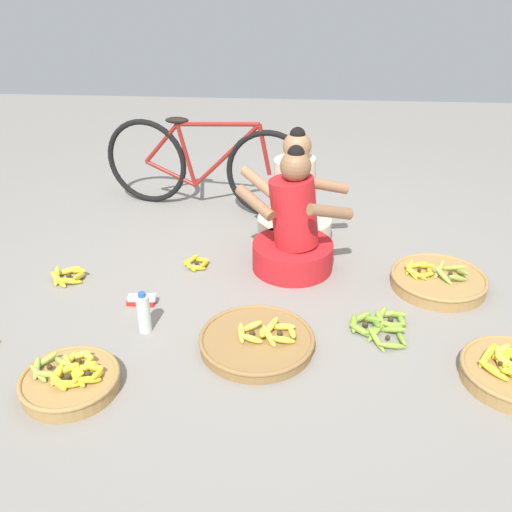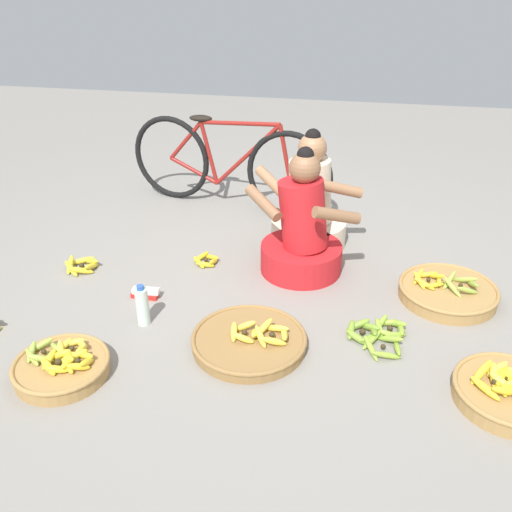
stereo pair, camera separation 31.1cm
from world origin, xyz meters
name	(u,v)px [view 2 (the right image)]	position (x,y,z in m)	size (l,w,h in m)	color
ground_plane	(262,291)	(0.00, 0.00, 0.00)	(10.00, 10.00, 0.00)	gray
vendor_woman_front	(302,233)	(0.20, 0.30, 0.27)	(0.73, 0.54, 0.83)	red
vendor_woman_behind	(309,209)	(0.20, 0.68, 0.27)	(0.74, 0.52, 0.83)	beige
bicycle_leaning	(227,164)	(-0.50, 1.21, 0.36)	(1.67, 0.41, 0.73)	black
banana_basket_front_left	(510,391)	(1.28, -0.72, 0.06)	(0.51, 0.51, 0.17)	#A87F47
banana_basket_near_vendor	(250,341)	(0.03, -0.55, 0.04)	(0.61, 0.61, 0.14)	olive
banana_basket_back_right	(448,291)	(1.10, 0.13, 0.05)	(0.58, 0.58, 0.16)	#A87F47
banana_basket_near_bicycle	(62,366)	(-0.82, -0.94, 0.05)	(0.47, 0.47, 0.15)	#A87F47
loose_bananas_mid_left	(81,265)	(-1.20, 0.03, 0.03)	(0.23, 0.24, 0.09)	yellow
loose_bananas_front_right	(378,333)	(0.69, -0.35, 0.03)	(0.35, 0.38, 0.09)	#8CAD38
loose_bananas_back_left	(206,260)	(-0.43, 0.26, 0.02)	(0.18, 0.19, 0.07)	gold
water_bottle	(142,306)	(-0.59, -0.46, 0.11)	(0.07, 0.07, 0.24)	silver
packet_carton_stack	(145,293)	(-0.67, -0.20, 0.03)	(0.17, 0.06, 0.06)	red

